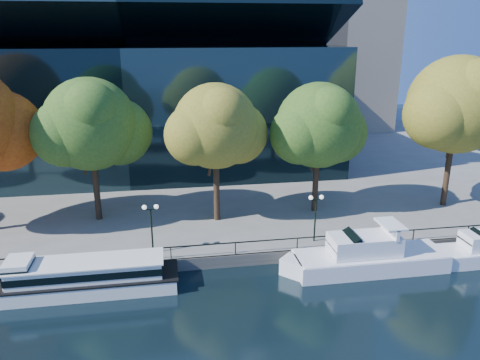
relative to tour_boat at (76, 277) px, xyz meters
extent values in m
plane|color=black|center=(6.70, -1.20, -1.19)|extent=(160.00, 160.00, 0.00)
cube|color=slate|center=(6.70, 35.30, -0.69)|extent=(90.00, 67.00, 1.00)
cube|color=#47443F|center=(6.70, 1.85, -0.69)|extent=(90.00, 0.25, 1.00)
cube|color=black|center=(6.70, 2.05, 0.76)|extent=(88.20, 0.08, 0.08)
cube|color=black|center=(6.70, 2.05, 0.26)|extent=(0.07, 0.07, 0.90)
cube|color=black|center=(2.70, 30.80, 6.81)|extent=(50.00, 24.00, 16.00)
cube|color=black|center=(2.70, 26.80, 16.31)|extent=(50.00, 17.14, 7.86)
cube|color=white|center=(0.34, 0.00, -0.67)|extent=(13.32, 3.24, 1.05)
cube|color=black|center=(0.34, 0.00, -0.13)|extent=(13.59, 3.30, 0.11)
cube|color=white|center=(0.81, 0.00, 0.47)|extent=(10.39, 2.65, 1.14)
cube|color=black|center=(0.81, 0.00, 0.52)|extent=(10.52, 2.72, 0.52)
cube|color=white|center=(0.81, 0.00, 1.09)|extent=(10.66, 2.78, 0.10)
cube|color=white|center=(-3.66, 0.00, 0.76)|extent=(1.71, 2.26, 1.71)
cube|color=black|center=(-3.66, 0.00, 0.95)|extent=(1.76, 2.33, 0.67)
cube|color=white|center=(21.87, -0.30, -0.52)|extent=(11.74, 3.36, 1.34)
cube|color=white|center=(16.00, -0.30, -0.52)|extent=(2.57, 2.57, 1.34)
cube|color=white|center=(21.87, -0.30, 0.17)|extent=(11.51, 3.29, 0.09)
cube|color=white|center=(21.28, -0.30, 0.99)|extent=(5.29, 2.52, 1.45)
cube|color=black|center=(19.76, -0.30, 1.10)|extent=(2.31, 2.42, 1.83)
cube|color=white|center=(23.28, -0.30, 2.05)|extent=(0.28, 2.62, 0.89)
cube|color=white|center=(23.28, -0.30, 2.50)|extent=(1.57, 2.62, 0.17)
cube|color=white|center=(27.68, -0.50, -0.63)|extent=(2.08, 2.08, 1.13)
cube|color=black|center=(30.40, -0.50, 0.74)|extent=(1.73, 1.90, 1.43)
sphere|color=#972C0C|center=(-7.06, 11.39, 8.31)|extent=(6.96, 6.96, 6.96)
cylinder|color=black|center=(0.30, 11.17, 3.37)|extent=(0.56, 0.56, 7.12)
cylinder|color=black|center=(0.80, 11.37, 6.17)|extent=(1.15, 1.73, 3.57)
cylinder|color=black|center=(-0.10, 10.87, 5.91)|extent=(1.06, 1.19, 3.19)
sphere|color=#2C5119|center=(0.30, 11.17, 8.71)|extent=(8.15, 8.15, 8.15)
sphere|color=#2C5119|center=(2.54, 12.39, 7.69)|extent=(6.11, 6.11, 6.11)
sphere|color=#2C5119|center=(-1.73, 10.35, 8.10)|extent=(5.70, 5.70, 5.70)
sphere|color=#2C5119|center=(0.71, 9.54, 10.14)|extent=(4.89, 4.89, 4.89)
cylinder|color=black|center=(11.10, 9.27, 3.31)|extent=(0.56, 0.56, 7.01)
cylinder|color=black|center=(11.60, 9.47, 6.06)|extent=(1.14, 1.71, 3.51)
cylinder|color=black|center=(10.70, 8.97, 5.81)|extent=(1.04, 1.18, 3.14)
sphere|color=olive|center=(11.10, 9.27, 8.56)|extent=(7.51, 7.51, 7.51)
sphere|color=olive|center=(13.16, 10.39, 7.62)|extent=(5.63, 5.63, 5.63)
sphere|color=olive|center=(9.22, 8.52, 8.00)|extent=(5.25, 5.25, 5.25)
sphere|color=olive|center=(11.47, 7.77, 9.88)|extent=(4.50, 4.50, 4.50)
cylinder|color=black|center=(20.71, 9.98, 3.16)|extent=(0.56, 0.56, 6.71)
cylinder|color=black|center=(21.21, 10.18, 5.80)|extent=(1.10, 1.65, 3.37)
cylinder|color=black|center=(20.31, 9.68, 5.56)|extent=(1.01, 1.14, 3.01)
sphere|color=#2C5119|center=(20.71, 9.98, 8.19)|extent=(7.89, 7.89, 7.89)
sphere|color=#2C5119|center=(22.88, 11.16, 7.21)|extent=(5.91, 5.91, 5.91)
sphere|color=#2C5119|center=(18.74, 9.19, 7.60)|extent=(5.52, 5.52, 5.52)
sphere|color=#2C5119|center=(21.10, 8.40, 9.57)|extent=(4.73, 4.73, 4.73)
cylinder|color=black|center=(33.99, 9.39, 3.82)|extent=(0.56, 0.56, 8.02)
cylinder|color=black|center=(34.49, 9.59, 6.97)|extent=(1.25, 1.91, 4.00)
cylinder|color=black|center=(33.59, 9.09, 6.68)|extent=(1.15, 1.30, 3.58)
sphere|color=olive|center=(33.99, 9.39, 9.83)|extent=(9.22, 9.22, 9.22)
sphere|color=olive|center=(36.53, 10.78, 8.68)|extent=(6.92, 6.92, 6.92)
sphere|color=olive|center=(31.68, 8.47, 9.14)|extent=(6.46, 6.46, 6.46)
sphere|color=olive|center=(34.45, 7.55, 11.45)|extent=(5.53, 5.53, 5.53)
cylinder|color=black|center=(5.33, 3.30, 1.61)|extent=(0.14, 0.14, 3.60)
cube|color=black|center=(5.33, 3.30, 3.46)|extent=(0.90, 0.06, 0.06)
sphere|color=white|center=(4.88, 3.30, 3.66)|extent=(0.36, 0.36, 0.36)
sphere|color=white|center=(5.78, 3.30, 3.66)|extent=(0.36, 0.36, 0.36)
cylinder|color=black|center=(18.52, 3.30, 1.61)|extent=(0.14, 0.14, 3.60)
cube|color=black|center=(18.52, 3.30, 3.46)|extent=(0.90, 0.06, 0.06)
sphere|color=white|center=(18.07, 3.30, 3.66)|extent=(0.36, 0.36, 0.36)
sphere|color=white|center=(18.97, 3.30, 3.66)|extent=(0.36, 0.36, 0.36)
camera|label=1|loc=(6.66, -30.72, 16.52)|focal=35.00mm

